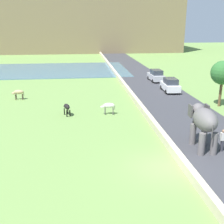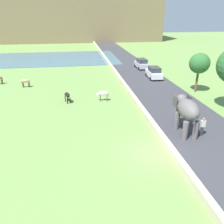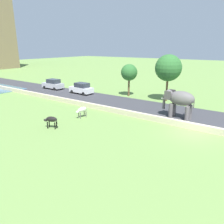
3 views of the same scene
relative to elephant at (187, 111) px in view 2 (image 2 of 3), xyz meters
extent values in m
plane|color=#6B8E47|center=(-3.44, -2.47, -2.04)|extent=(220.00, 220.00, 0.00)
cube|color=#38383D|center=(1.56, 17.53, -2.01)|extent=(7.00, 120.00, 0.06)
cube|color=beige|center=(-2.24, 15.53, -1.74)|extent=(0.40, 110.00, 0.60)
cube|color=#426B84|center=(-17.44, 36.47, -2.00)|extent=(36.00, 18.00, 0.08)
cube|color=#7F6B4C|center=(-9.44, 78.34, 10.79)|extent=(64.00, 28.00, 25.65)
ellipsoid|color=#605B5B|center=(-0.01, -0.22, 0.20)|extent=(1.54, 2.77, 1.50)
cylinder|color=#605B5B|center=(-0.38, 0.67, -1.24)|extent=(0.44, 0.44, 1.60)
cylinder|color=#605B5B|center=(0.45, 0.63, -1.24)|extent=(0.44, 0.44, 1.60)
cylinder|color=#605B5B|center=(-0.48, -1.08, -1.24)|extent=(0.44, 0.44, 1.60)
cylinder|color=#605B5B|center=(0.36, -1.12, -1.24)|extent=(0.44, 0.44, 1.60)
ellipsoid|color=#605B5B|center=(0.06, 1.19, 0.39)|extent=(1.05, 0.95, 1.10)
cube|color=#484444|center=(-0.54, 1.09, 0.43)|extent=(0.16, 0.71, 0.90)
cube|color=#484444|center=(0.66, 1.02, 0.43)|extent=(0.16, 0.71, 0.90)
cylinder|color=#605B5B|center=(0.09, 1.66, -0.50)|extent=(0.28, 0.28, 1.50)
cone|color=silver|center=(-0.13, 1.61, -0.05)|extent=(0.15, 0.56, 0.17)
cone|color=silver|center=(0.30, 1.58, -0.05)|extent=(0.15, 0.56, 0.17)
cylinder|color=#484444|center=(-0.08, -1.55, -0.15)|extent=(0.08, 0.08, 0.90)
cylinder|color=#33333D|center=(1.18, -0.68, -1.61)|extent=(0.22, 0.22, 0.85)
cube|color=silver|center=(1.18, -0.68, -0.91)|extent=(0.36, 0.22, 0.56)
sphere|color=#997051|center=(1.18, -0.68, -0.52)|extent=(0.22, 0.22, 0.22)
cube|color=white|center=(3.14, 16.87, -1.34)|extent=(1.89, 4.08, 0.80)
cube|color=#2D333D|center=(3.13, 16.67, -0.59)|extent=(1.55, 2.27, 0.70)
cylinder|color=black|center=(2.39, 18.21, -1.74)|extent=(0.21, 0.61, 0.60)
cylinder|color=black|center=(4.01, 18.13, -1.74)|extent=(0.21, 0.61, 0.60)
cylinder|color=black|center=(2.27, 15.61, -1.74)|extent=(0.21, 0.61, 0.60)
cylinder|color=black|center=(3.88, 15.53, -1.74)|extent=(0.21, 0.61, 0.60)
cube|color=#B7B7BC|center=(3.14, 23.72, -1.34)|extent=(1.80, 4.04, 0.80)
cube|color=#2D333D|center=(3.14, 23.52, -0.59)|extent=(1.50, 2.24, 0.70)
cylinder|color=black|center=(2.30, 25.00, -1.74)|extent=(0.19, 0.60, 0.60)
cylinder|color=black|center=(3.91, 25.04, -1.74)|extent=(0.19, 0.60, 0.60)
cylinder|color=black|center=(2.36, 22.40, -1.74)|extent=(0.19, 0.60, 0.60)
cylinder|color=black|center=(3.98, 22.44, -1.74)|extent=(0.19, 0.60, 0.60)
ellipsoid|color=black|center=(-9.66, 8.58, -1.14)|extent=(0.79, 1.18, 0.50)
cylinder|color=black|center=(-9.93, 8.89, -1.71)|extent=(0.10, 0.10, 0.65)
cylinder|color=black|center=(-9.64, 8.99, -1.71)|extent=(0.10, 0.10, 0.65)
cylinder|color=black|center=(-9.67, 8.16, -1.71)|extent=(0.10, 0.10, 0.65)
cylinder|color=black|center=(-9.38, 8.27, -1.71)|extent=(0.10, 0.10, 0.65)
ellipsoid|color=black|center=(-9.87, 9.17, -1.29)|extent=(0.36, 0.46, 0.26)
cone|color=beige|center=(-9.96, 9.14, -1.12)|extent=(0.04, 0.04, 0.12)
cone|color=beige|center=(-9.79, 9.20, -1.12)|extent=(0.04, 0.04, 0.12)
cylinder|color=black|center=(-9.47, 8.07, -1.34)|extent=(0.04, 0.04, 0.45)
ellipsoid|color=silver|center=(-5.63, 8.48, -1.14)|extent=(1.15, 0.58, 0.50)
cylinder|color=#595753|center=(-6.03, 8.38, -1.71)|extent=(0.10, 0.10, 0.65)
cylinder|color=#595753|center=(-5.99, 8.69, -1.71)|extent=(0.10, 0.10, 0.65)
cylinder|color=#595753|center=(-5.27, 8.28, -1.71)|extent=(0.10, 0.10, 0.65)
cylinder|color=#595753|center=(-5.23, 8.58, -1.71)|extent=(0.10, 0.10, 0.65)
ellipsoid|color=silver|center=(-6.26, 8.57, -1.29)|extent=(0.43, 0.29, 0.26)
cone|color=beige|center=(-6.27, 8.48, -1.12)|extent=(0.04, 0.04, 0.12)
cone|color=beige|center=(-6.25, 8.66, -1.12)|extent=(0.04, 0.04, 0.12)
cylinder|color=#595753|center=(-5.10, 8.41, -1.34)|extent=(0.04, 0.04, 0.45)
cylinder|color=#302014|center=(-19.03, 17.13, -1.71)|extent=(0.10, 0.10, 0.65)
cylinder|color=#302014|center=(-18.99, 17.43, -1.71)|extent=(0.10, 0.10, 0.65)
cylinder|color=#302014|center=(-18.86, 17.26, -1.34)|extent=(0.04, 0.04, 0.45)
ellipsoid|color=tan|center=(-15.36, 15.19, -1.14)|extent=(1.12, 0.50, 0.50)
cylinder|color=#493D2C|center=(-15.75, 15.06, -1.71)|extent=(0.10, 0.10, 0.65)
cylinder|color=#493D2C|center=(-15.74, 15.37, -1.71)|extent=(0.10, 0.10, 0.65)
cylinder|color=#493D2C|center=(-14.99, 15.02, -1.71)|extent=(0.10, 0.10, 0.65)
cylinder|color=#493D2C|center=(-14.97, 15.32, -1.71)|extent=(0.10, 0.10, 0.65)
ellipsoid|color=tan|center=(-15.99, 15.23, -1.29)|extent=(0.41, 0.26, 0.26)
cone|color=beige|center=(-16.00, 15.14, -1.12)|extent=(0.04, 0.04, 0.12)
cone|color=beige|center=(-15.99, 15.32, -1.12)|extent=(0.04, 0.04, 0.12)
cylinder|color=#493D2C|center=(-14.82, 15.16, -1.34)|extent=(0.04, 0.04, 0.45)
cylinder|color=brown|center=(6.33, 9.93, -0.67)|extent=(0.28, 0.28, 2.73)
sphere|color=#2D662D|center=(6.33, 9.93, 1.56)|extent=(2.46, 2.46, 2.46)
camera|label=1|loc=(-8.38, -17.36, 6.44)|focal=45.13mm
camera|label=2|loc=(-8.35, -14.90, 6.97)|focal=35.34mm
camera|label=3|loc=(-21.91, -7.04, 5.37)|focal=34.83mm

